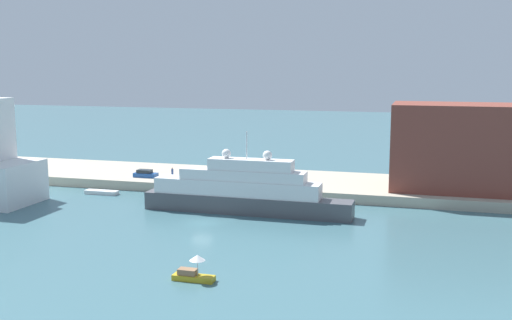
{
  "coord_description": "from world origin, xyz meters",
  "views": [
    {
      "loc": [
        28.04,
        -72.32,
        20.37
      ],
      "look_at": [
        5.67,
        6.0,
        7.66
      ],
      "focal_mm": 42.6,
      "sensor_mm": 36.0,
      "label": 1
    }
  ],
  "objects_px": {
    "small_motorboat": "(193,272)",
    "person_figure": "(172,173)",
    "work_barge": "(102,192)",
    "harbor_building": "(455,147)",
    "mooring_bollard": "(251,185)",
    "parked_car": "(145,174)",
    "large_yacht": "(244,192)"
  },
  "relations": [
    {
      "from": "work_barge",
      "to": "parked_car",
      "type": "xyz_separation_m",
      "value": [
        3.82,
        7.98,
        1.79
      ]
    },
    {
      "from": "harbor_building",
      "to": "work_barge",
      "type": "bearing_deg",
      "value": -167.88
    },
    {
      "from": "small_motorboat",
      "to": "mooring_bollard",
      "type": "relative_size",
      "value": 6.65
    },
    {
      "from": "person_figure",
      "to": "small_motorboat",
      "type": "bearing_deg",
      "value": -63.88
    },
    {
      "from": "large_yacht",
      "to": "small_motorboat",
      "type": "distance_m",
      "value": 27.38
    },
    {
      "from": "large_yacht",
      "to": "harbor_building",
      "type": "xyz_separation_m",
      "value": [
        28.32,
        17.27,
        5.05
      ]
    },
    {
      "from": "large_yacht",
      "to": "mooring_bollard",
      "type": "xyz_separation_m",
      "value": [
        -1.89,
        10.34,
        -1.2
      ]
    },
    {
      "from": "work_barge",
      "to": "harbor_building",
      "type": "relative_size",
      "value": 0.29
    },
    {
      "from": "small_motorboat",
      "to": "person_figure",
      "type": "distance_m",
      "value": 46.56
    },
    {
      "from": "small_motorboat",
      "to": "work_barge",
      "type": "distance_m",
      "value": 43.68
    },
    {
      "from": "large_yacht",
      "to": "work_barge",
      "type": "xyz_separation_m",
      "value": [
        -25.53,
        5.7,
        -2.75
      ]
    },
    {
      "from": "large_yacht",
      "to": "person_figure",
      "type": "relative_size",
      "value": 17.45
    },
    {
      "from": "small_motorboat",
      "to": "harbor_building",
      "type": "height_order",
      "value": "harbor_building"
    },
    {
      "from": "work_barge",
      "to": "person_figure",
      "type": "xyz_separation_m",
      "value": [
        8.36,
        9.0,
        2.02
      ]
    },
    {
      "from": "person_figure",
      "to": "large_yacht",
      "type": "bearing_deg",
      "value": -40.56
    },
    {
      "from": "harbor_building",
      "to": "small_motorboat",
      "type": "bearing_deg",
      "value": -119.42
    },
    {
      "from": "large_yacht",
      "to": "mooring_bollard",
      "type": "distance_m",
      "value": 10.58
    },
    {
      "from": "small_motorboat",
      "to": "work_barge",
      "type": "bearing_deg",
      "value": 131.34
    },
    {
      "from": "work_barge",
      "to": "person_figure",
      "type": "relative_size",
      "value": 3.24
    },
    {
      "from": "person_figure",
      "to": "mooring_bollard",
      "type": "distance_m",
      "value": 15.9
    },
    {
      "from": "harbor_building",
      "to": "mooring_bollard",
      "type": "distance_m",
      "value": 31.63
    },
    {
      "from": "person_figure",
      "to": "mooring_bollard",
      "type": "height_order",
      "value": "person_figure"
    },
    {
      "from": "mooring_bollard",
      "to": "person_figure",
      "type": "bearing_deg",
      "value": 164.08
    },
    {
      "from": "person_figure",
      "to": "parked_car",
      "type": "bearing_deg",
      "value": -167.37
    },
    {
      "from": "large_yacht",
      "to": "parked_car",
      "type": "bearing_deg",
      "value": 147.79
    },
    {
      "from": "mooring_bollard",
      "to": "small_motorboat",
      "type": "bearing_deg",
      "value": -82.08
    },
    {
      "from": "parked_car",
      "to": "mooring_bollard",
      "type": "xyz_separation_m",
      "value": [
        19.82,
        -3.34,
        -0.25
      ]
    },
    {
      "from": "work_barge",
      "to": "parked_car",
      "type": "distance_m",
      "value": 9.03
    },
    {
      "from": "small_motorboat",
      "to": "person_figure",
      "type": "height_order",
      "value": "person_figure"
    },
    {
      "from": "work_barge",
      "to": "mooring_bollard",
      "type": "xyz_separation_m",
      "value": [
        23.64,
        4.64,
        1.55
      ]
    },
    {
      "from": "work_barge",
      "to": "harbor_building",
      "type": "bearing_deg",
      "value": 12.12
    },
    {
      "from": "large_yacht",
      "to": "parked_car",
      "type": "xyz_separation_m",
      "value": [
        -21.71,
        13.68,
        -0.95
      ]
    }
  ]
}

